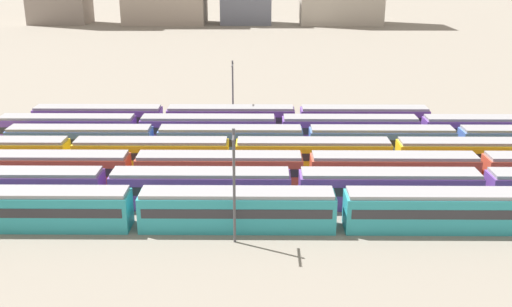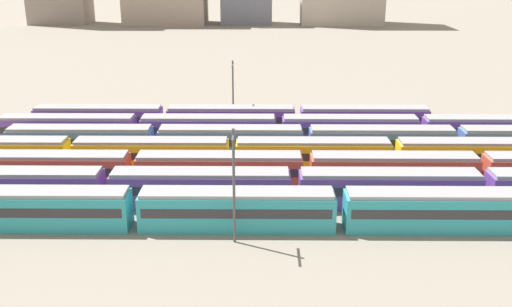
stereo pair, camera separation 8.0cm
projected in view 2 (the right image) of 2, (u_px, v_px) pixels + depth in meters
The scene contains 9 objects.
ground_plane at pixel (63, 169), 69.77m from camera, with size 600.00×600.00×0.00m, color gray.
train_track_1 at pixel (389, 189), 58.98m from camera, with size 93.60×3.06×3.75m.
train_track_2 at pixel (393, 171), 63.89m from camera, with size 93.60×3.06×3.75m.
train_track_3 at pixel (394, 155), 68.80m from camera, with size 112.50×3.06×3.75m.
train_track_4 at pixel (381, 142), 73.73m from camera, with size 93.60×3.06×3.75m.
train_track_5 at pixel (420, 130), 78.59m from camera, with size 112.50×3.06×3.75m.
train_track_6 at pixel (231, 119), 83.75m from camera, with size 55.80×3.06×3.75m.
catenary_pole_0 at pixel (234, 181), 50.31m from camera, with size 0.24×3.20×10.47m.
catenary_pole_1 at pixel (233, 90), 85.69m from camera, with size 0.24×3.20×9.72m.
Camera 2 is at (23.53, -49.63, 24.22)m, focal length 41.33 mm.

